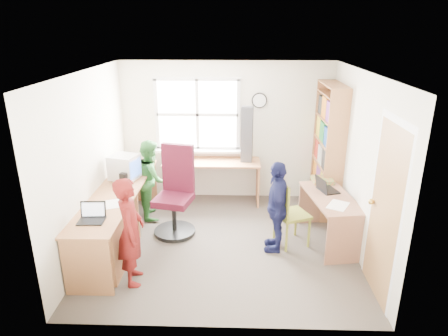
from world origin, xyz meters
The scene contains 19 objects.
room centered at (0.01, 0.10, 1.22)m, with size 3.64×3.44×2.44m.
l_desk centered at (-1.31, -0.28, 0.46)m, with size 2.38×2.95×0.75m.
right_desk centered at (1.50, 0.10, 0.51)m, with size 0.74×1.28×0.70m.
bookshelf centered at (1.65, 1.19, 1.00)m, with size 0.30×1.02×2.10m.
swivel_chair centered at (-0.72, 0.35, 0.57)m, with size 0.73×0.73×1.32m.
wooden_chair centered at (0.89, -0.01, 0.52)m, with size 0.54×0.54×0.95m.
crt_monitor centered at (-1.50, 0.54, 0.94)m, with size 0.47×0.44×0.38m.
laptop_left centered at (-1.54, -0.80, 0.80)m, with size 0.32×0.27×0.21m.
laptop_right centered at (1.45, 0.29, 0.75)m, with size 0.34×0.38×0.22m.
speaker_a centered at (-1.45, 0.31, 0.84)m, with size 0.12×0.12×0.18m.
speaker_b centered at (-1.46, 0.86, 0.85)m, with size 0.11×0.11×0.20m.
cd_tower centered at (0.35, 1.45, 1.22)m, with size 0.21×0.19×0.94m.
game_box centered at (1.48, 0.65, 0.73)m, with size 0.31×0.31×0.06m.
paper_a centered at (-1.44, -0.35, 0.75)m, with size 0.30×0.34×0.00m.
paper_b centered at (1.52, -0.19, 0.70)m, with size 0.36×0.40×0.00m.
potted_plant centered at (-0.70, 1.49, 0.89)m, with size 0.16×0.13×0.28m, color #2E7332.
person_red centered at (-1.06, -0.92, 0.67)m, with size 0.49×0.32×1.34m, color maroon.
person_green centered at (-1.17, 0.85, 0.64)m, with size 0.62×0.48×1.27m, color #2F7630.
person_navy centered at (0.73, -0.12, 0.64)m, with size 0.75×0.31×1.28m, color #151842.
Camera 1 is at (0.16, -5.02, 2.94)m, focal length 32.00 mm.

